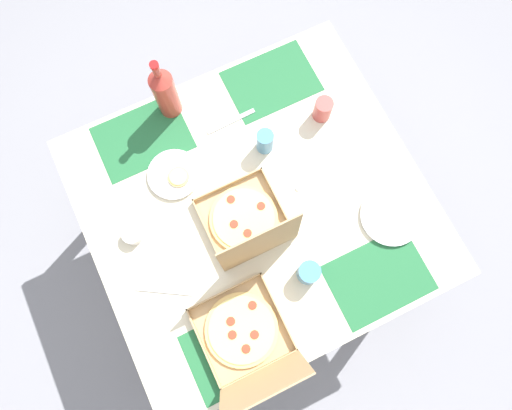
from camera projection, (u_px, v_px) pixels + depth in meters
ground_plane at (256, 238)px, 2.42m from camera, size 6.00×6.00×0.00m
dining_table at (256, 211)px, 1.80m from camera, size 1.27×1.19×0.74m
placemat_near_left at (271, 81)px, 1.83m from camera, size 0.36×0.26×0.00m
placemat_near_right at (143, 138)px, 1.77m from camera, size 0.36×0.26×0.00m
placemat_far_left at (379, 278)px, 1.64m from camera, size 0.36×0.26×0.00m
placemat_far_right at (238, 349)px, 1.58m from camera, size 0.36×0.26×0.00m
pizza_box_corner_right at (246, 340)px, 1.53m from camera, size 0.30×0.34×0.33m
pizza_box_center at (247, 224)px, 1.63m from camera, size 0.29×0.30×0.33m
plate_near_right at (174, 175)px, 1.72m from camera, size 0.20×0.20×0.03m
plate_middle at (391, 216)px, 1.68m from camera, size 0.23×0.23×0.02m
soda_bottle at (165, 92)px, 1.67m from camera, size 0.09×0.09×0.32m
cup_clear_right at (309, 273)px, 1.60m from camera, size 0.08×0.08×0.09m
cup_spare at (265, 141)px, 1.71m from camera, size 0.07×0.07×0.11m
cup_dark at (323, 109)px, 1.75m from camera, size 0.07×0.07×0.10m
condiment_bowl at (133, 235)px, 1.65m from camera, size 0.07×0.07×0.04m
knife_by_near_left at (231, 121)px, 1.79m from camera, size 0.21×0.02×0.00m
fork_by_near_right at (314, 174)px, 1.73m from camera, size 0.19×0.07×0.00m
knife_by_far_left at (165, 291)px, 1.62m from camera, size 0.19×0.12×0.00m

